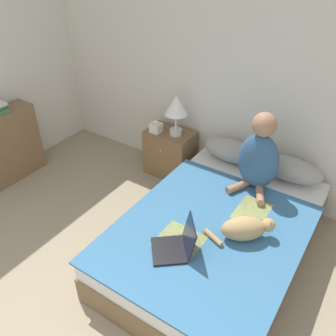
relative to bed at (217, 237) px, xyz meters
The scene contains 11 objects.
wall_back 1.59m from the bed, 107.56° to the left, with size 5.84×0.05×2.55m.
bed is the anchor object (origin of this frame).
pillow_near 1.01m from the bed, 109.27° to the left, with size 0.62×0.28×0.23m.
pillow_far 1.01m from the bed, 70.74° to the left, with size 0.62×0.28×0.23m.
person_sitting 0.82m from the bed, 83.13° to the left, with size 0.39×0.38×0.77m.
cat_tabby 0.43m from the bed, 19.19° to the right, with size 0.49×0.39×0.19m.
laptop_open 0.60m from the bed, 102.54° to the right, with size 0.43×0.42×0.27m.
nightstand 1.40m from the bed, 140.87° to the left, with size 0.55×0.38×0.56m.
table_lamp 1.48m from the bed, 138.89° to the left, with size 0.26×0.26×0.47m.
tissue_box 1.50m from the bed, 146.86° to the left, with size 0.12×0.12×0.14m.
bookshelf 2.64m from the bed, behind, with size 0.26×0.76×0.84m.
Camera 1 is at (1.25, 0.07, 2.52)m, focal length 38.00 mm.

